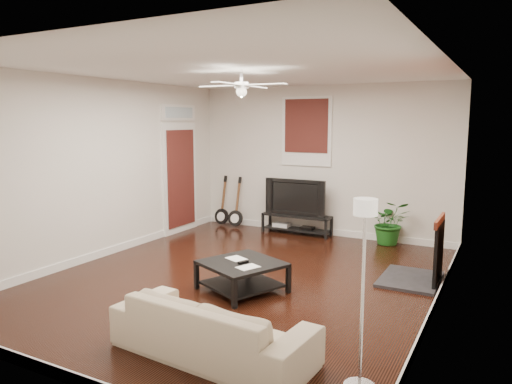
# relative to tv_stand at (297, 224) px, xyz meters

# --- Properties ---
(room) EXTENTS (5.01, 6.01, 2.81)m
(room) POSITION_rel_tv_stand_xyz_m (0.39, -2.78, 1.21)
(room) COLOR black
(room) RESTS_ON ground
(brick_accent) EXTENTS (0.02, 2.20, 2.80)m
(brick_accent) POSITION_rel_tv_stand_xyz_m (2.88, -1.78, 1.21)
(brick_accent) COLOR #A54C35
(brick_accent) RESTS_ON floor
(fireplace) EXTENTS (0.80, 1.10, 0.92)m
(fireplace) POSITION_rel_tv_stand_xyz_m (2.59, -1.78, 0.27)
(fireplace) COLOR black
(fireplace) RESTS_ON floor
(window_back) EXTENTS (1.00, 0.06, 1.30)m
(window_back) POSITION_rel_tv_stand_xyz_m (0.09, 0.19, 1.76)
(window_back) COLOR #3E1510
(window_back) RESTS_ON wall_back
(door_left) EXTENTS (0.08, 1.00, 2.50)m
(door_left) POSITION_rel_tv_stand_xyz_m (-2.07, -0.88, 1.06)
(door_left) COLOR white
(door_left) RESTS_ON wall_left
(tv_stand) EXTENTS (1.34, 0.36, 0.37)m
(tv_stand) POSITION_rel_tv_stand_xyz_m (0.00, 0.00, 0.00)
(tv_stand) COLOR black
(tv_stand) RESTS_ON floor
(tv) EXTENTS (1.20, 0.16, 0.69)m
(tv) POSITION_rel_tv_stand_xyz_m (0.00, 0.02, 0.53)
(tv) COLOR black
(tv) RESTS_ON tv_stand
(coffee_table) EXTENTS (1.17, 1.17, 0.37)m
(coffee_table) POSITION_rel_tv_stand_xyz_m (0.63, -3.19, -0.00)
(coffee_table) COLOR black
(coffee_table) RESTS_ON floor
(sofa) EXTENTS (1.97, 0.90, 0.56)m
(sofa) POSITION_rel_tv_stand_xyz_m (1.24, -4.81, 0.09)
(sofa) COLOR tan
(sofa) RESTS_ON floor
(floor_lamp) EXTENTS (0.28, 0.28, 1.57)m
(floor_lamp) POSITION_rel_tv_stand_xyz_m (2.59, -4.71, 0.60)
(floor_lamp) COLOR white
(floor_lamp) RESTS_ON floor
(potted_plant) EXTENTS (0.83, 0.76, 0.79)m
(potted_plant) POSITION_rel_tv_stand_xyz_m (1.75, 0.04, 0.21)
(potted_plant) COLOR #1A5919
(potted_plant) RESTS_ON floor
(guitar_left) EXTENTS (0.33, 0.24, 1.03)m
(guitar_left) POSITION_rel_tv_stand_xyz_m (-1.67, -0.03, 0.33)
(guitar_left) COLOR black
(guitar_left) RESTS_ON floor
(guitar_right) EXTENTS (0.33, 0.24, 1.03)m
(guitar_right) POSITION_rel_tv_stand_xyz_m (-1.32, -0.06, 0.33)
(guitar_right) COLOR black
(guitar_right) RESTS_ON floor
(ceiling_fan) EXTENTS (1.24, 1.24, 0.32)m
(ceiling_fan) POSITION_rel_tv_stand_xyz_m (0.39, -2.78, 2.41)
(ceiling_fan) COLOR white
(ceiling_fan) RESTS_ON ceiling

